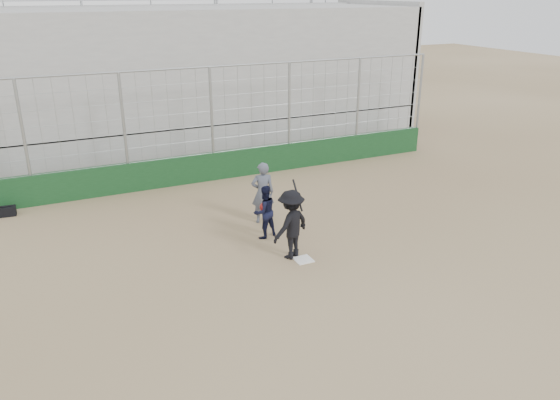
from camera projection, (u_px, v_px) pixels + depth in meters
name	position (u px, v px, depth m)	size (l,w,h in m)	color
ground	(303.00, 260.00, 13.86)	(90.00, 90.00, 0.00)	brown
home_plate	(303.00, 260.00, 13.86)	(0.44, 0.44, 0.02)	white
backstop	(213.00, 154.00, 19.43)	(18.10, 0.25, 4.04)	#103417
bleachers	(174.00, 79.00, 22.90)	(20.25, 6.70, 6.98)	gray
batter_at_plate	(291.00, 224.00, 13.72)	(1.34, 1.09, 1.96)	black
catcher_crouched	(265.00, 220.00, 14.97)	(0.86, 0.75, 1.04)	black
umpire	(263.00, 196.00, 15.85)	(0.67, 0.44, 1.65)	#484E5C
equipment_bag	(4.00, 212.00, 16.50)	(0.69, 0.34, 0.33)	black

